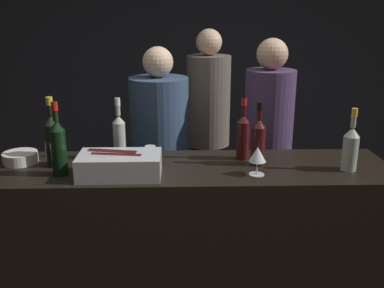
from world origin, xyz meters
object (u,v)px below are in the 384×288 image
object	(u,v)px
ice_bin_with_bottles	(118,164)
candle_votive	(150,151)
bowl_white	(20,157)
white_wine_bottle	(119,135)
red_wine_bottle_burgundy	(58,146)
person_blond_tee	(160,153)
person_grey_polo	(208,124)
red_wine_bottle_black_foil	(258,140)
red_wine_bottle_tall	(243,135)
wine_glass	(257,155)
rose_wine_bottle	(351,147)
person_in_hoodie	(267,148)
champagne_bottle	(53,138)

from	to	relation	value
ice_bin_with_bottles	candle_votive	xyz separation A→B (m)	(0.14, 0.30, -0.03)
bowl_white	white_wine_bottle	xyz separation A→B (m)	(0.55, 0.06, 0.11)
red_wine_bottle_burgundy	person_blond_tee	world-z (taller)	person_blond_tee
bowl_white	person_grey_polo	distance (m)	1.66
red_wine_bottle_black_foil	bowl_white	bearing A→B (deg)	177.25
ice_bin_with_bottles	person_blond_tee	size ratio (longest dim) A/B	0.25
person_grey_polo	person_blond_tee	bearing A→B (deg)	-8.31
bowl_white	red_wine_bottle_tall	distance (m)	1.26
candle_votive	wine_glass	bearing A→B (deg)	-28.13
red_wine_bottle_black_foil	red_wine_bottle_tall	bearing A→B (deg)	125.66
ice_bin_with_bottles	person_grey_polo	xyz separation A→B (m)	(0.55, 1.42, -0.17)
bowl_white	rose_wine_bottle	distance (m)	1.80
bowl_white	red_wine_bottle_burgundy	xyz separation A→B (m)	(0.27, -0.19, 0.12)
candle_votive	person_in_hoodie	distance (m)	0.95
wine_glass	person_grey_polo	size ratio (longest dim) A/B	0.09
wine_glass	person_grey_polo	world-z (taller)	person_grey_polo
person_blond_tee	person_grey_polo	world-z (taller)	person_grey_polo
bowl_white	person_blond_tee	size ratio (longest dim) A/B	0.11
red_wine_bottle_tall	person_blond_tee	xyz separation A→B (m)	(-0.50, 0.62, -0.31)
person_grey_polo	candle_votive	bearing A→B (deg)	6.51
red_wine_bottle_tall	champagne_bottle	bearing A→B (deg)	-175.66
red_wine_bottle_tall	person_blond_tee	size ratio (longest dim) A/B	0.21
ice_bin_with_bottles	bowl_white	distance (m)	0.62
candle_votive	white_wine_bottle	bearing A→B (deg)	-172.05
ice_bin_with_bottles	person_in_hoodie	bearing A→B (deg)	40.82
wine_glass	white_wine_bottle	bearing A→B (deg)	159.25
bowl_white	candle_votive	world-z (taller)	candle_votive
red_wine_bottle_burgundy	rose_wine_bottle	world-z (taller)	red_wine_bottle_burgundy
rose_wine_bottle	white_wine_bottle	distance (m)	1.27
red_wine_bottle_black_foil	person_in_hoodie	size ratio (longest dim) A/B	0.20
ice_bin_with_bottles	person_grey_polo	bearing A→B (deg)	68.71
red_wine_bottle_tall	white_wine_bottle	distance (m)	0.70
candle_votive	red_wine_bottle_black_foil	xyz separation A→B (m)	(0.60, -0.15, 0.11)
ice_bin_with_bottles	red_wine_bottle_burgundy	bearing A→B (deg)	175.24
candle_votive	red_wine_bottle_burgundy	xyz separation A→B (m)	(-0.45, -0.27, 0.12)
wine_glass	red_wine_bottle_burgundy	size ratio (longest dim) A/B	0.39
ice_bin_with_bottles	person_grey_polo	distance (m)	1.53
wine_glass	champagne_bottle	distance (m)	1.10
red_wine_bottle_burgundy	red_wine_bottle_tall	distance (m)	1.00
candle_votive	person_blond_tee	xyz separation A→B (m)	(0.03, 0.57, -0.20)
candle_votive	red_wine_bottle_burgundy	size ratio (longest dim) A/B	0.17
rose_wine_bottle	red_wine_bottle_tall	size ratio (longest dim) A/B	0.95
wine_glass	person_blond_tee	distance (m)	1.07
bowl_white	rose_wine_bottle	xyz separation A→B (m)	(1.79, -0.16, 0.10)
person_grey_polo	wine_glass	bearing A→B (deg)	33.06
person_grey_polo	person_in_hoodie	bearing A→B (deg)	58.68
rose_wine_bottle	person_in_hoodie	size ratio (longest dim) A/B	0.19
wine_glass	bowl_white	bearing A→B (deg)	170.29
person_in_hoodie	person_blond_tee	size ratio (longest dim) A/B	1.03
red_wine_bottle_burgundy	white_wine_bottle	world-z (taller)	red_wine_bottle_burgundy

